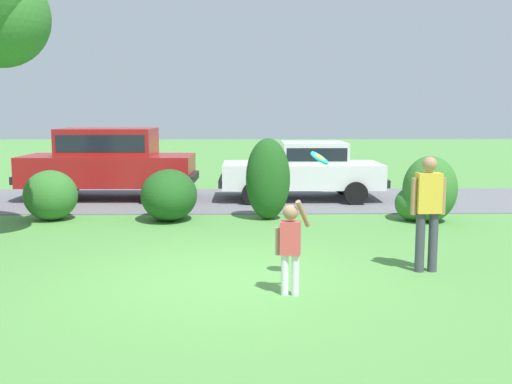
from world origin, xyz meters
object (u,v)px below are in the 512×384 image
(child_thrower, at_px, (290,242))
(frisbee, at_px, (320,158))
(parked_sedan, at_px, (305,169))
(parked_suv, at_px, (109,160))
(adult_onlooker, at_px, (428,207))

(child_thrower, relative_size, frisbee, 4.54)
(parked_sedan, height_order, child_thrower, parked_sedan)
(parked_suv, height_order, child_thrower, parked_suv)
(child_thrower, distance_m, adult_onlooker, 2.43)
(parked_sedan, height_order, frisbee, frisbee)
(parked_sedan, distance_m, adult_onlooker, 7.34)
(frisbee, bearing_deg, parked_suv, 120.23)
(parked_suv, xyz_separation_m, child_thrower, (4.27, -8.55, -0.36))
(parked_suv, distance_m, adult_onlooker, 9.80)
(parked_suv, bearing_deg, parked_sedan, -1.79)
(parked_sedan, distance_m, child_thrower, 8.45)
(adult_onlooker, bearing_deg, parked_suv, 130.81)
(parked_suv, bearing_deg, child_thrower, -63.47)
(parked_sedan, distance_m, frisbee, 7.97)
(parked_suv, relative_size, frisbee, 16.73)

